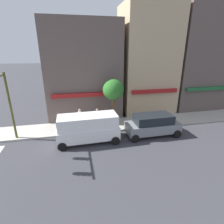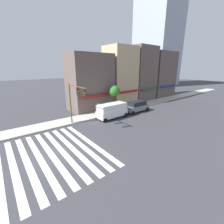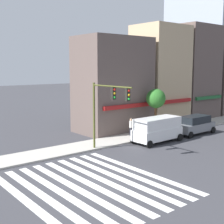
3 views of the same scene
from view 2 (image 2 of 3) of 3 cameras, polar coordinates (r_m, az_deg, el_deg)
The scene contains 11 objects.
ground_plane at distance 15.48m, azimuth -22.06°, elevation -14.82°, with size 200.00×200.00×0.00m, color #38383D.
sidewalk_left at distance 22.13m, azimuth -27.86°, elevation -5.72°, with size 120.00×3.00×0.15m.
crosswalk_stripes at distance 15.48m, azimuth -22.06°, elevation -14.81°, with size 8.53×10.80×0.01m.
storefront_row at distance 35.63m, azimuth 8.15°, elevation 13.28°, with size 29.94×5.30×12.46m.
tower_distant at distance 77.51m, azimuth 17.99°, elevation 35.08°, with size 14.78×15.99×66.32m.
traffic_signal at distance 19.71m, azimuth -13.72°, elevation 5.61°, with size 0.32×4.77×5.70m.
van_white at distance 23.54m, azimuth 0.00°, elevation 0.67°, with size 5.04×2.22×2.34m.
suv_grey at distance 27.41m, azimuth 9.39°, elevation 2.19°, with size 4.72×2.12×1.94m.
pedestrian_white_shirt at distance 25.70m, azimuth -5.18°, elevation 1.48°, with size 0.32×0.32×1.77m.
pedestrian_grey_coat at distance 26.37m, azimuth -1.80°, elevation 1.93°, with size 0.32×0.32×1.77m.
street_tree at distance 26.84m, azimuth 0.83°, elevation 7.90°, with size 2.03×2.03×4.59m.
Camera 2 is at (-3.17, -13.01, 7.77)m, focal length 24.00 mm.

